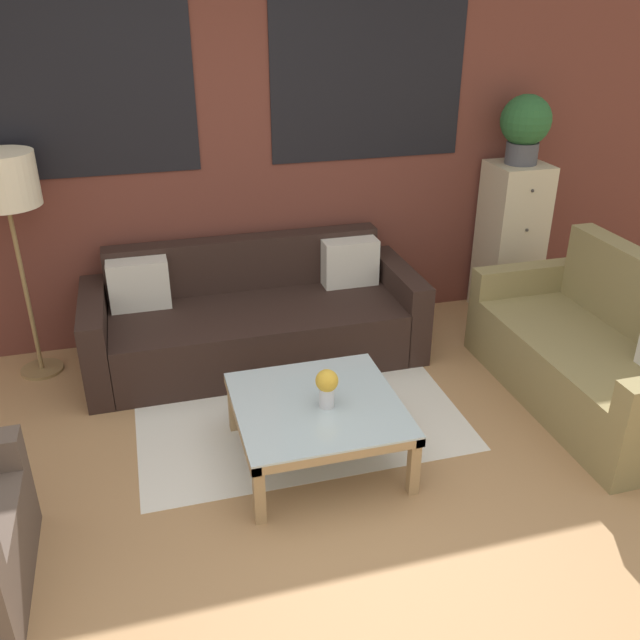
{
  "coord_description": "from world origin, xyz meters",
  "views": [
    {
      "loc": [
        -0.7,
        -2.27,
        2.39
      ],
      "look_at": [
        0.29,
        1.29,
        0.55
      ],
      "focal_mm": 38.0,
      "sensor_mm": 36.0,
      "label": 1
    }
  ],
  "objects_px": {
    "settee_vintage": "(597,357)",
    "potted_plant": "(525,125)",
    "drawer_cabinet": "(510,240)",
    "couch_dark": "(254,320)",
    "floor_lamp": "(4,187)",
    "coffee_table": "(317,411)",
    "flower_vase": "(327,386)"
  },
  "relations": [
    {
      "from": "drawer_cabinet",
      "to": "potted_plant",
      "type": "height_order",
      "value": "potted_plant"
    },
    {
      "from": "floor_lamp",
      "to": "drawer_cabinet",
      "type": "relative_size",
      "value": 1.25
    },
    {
      "from": "potted_plant",
      "to": "couch_dark",
      "type": "bearing_deg",
      "value": -174.37
    },
    {
      "from": "drawer_cabinet",
      "to": "flower_vase",
      "type": "relative_size",
      "value": 5.43
    },
    {
      "from": "couch_dark",
      "to": "floor_lamp",
      "type": "distance_m",
      "value": 1.78
    },
    {
      "from": "settee_vintage",
      "to": "potted_plant",
      "type": "relative_size",
      "value": 3.4
    },
    {
      "from": "flower_vase",
      "to": "floor_lamp",
      "type": "bearing_deg",
      "value": 137.42
    },
    {
      "from": "floor_lamp",
      "to": "flower_vase",
      "type": "distance_m",
      "value": 2.33
    },
    {
      "from": "couch_dark",
      "to": "settee_vintage",
      "type": "relative_size",
      "value": 1.35
    },
    {
      "from": "couch_dark",
      "to": "floor_lamp",
      "type": "height_order",
      "value": "floor_lamp"
    },
    {
      "from": "couch_dark",
      "to": "drawer_cabinet",
      "type": "relative_size",
      "value": 1.91
    },
    {
      "from": "potted_plant",
      "to": "drawer_cabinet",
      "type": "bearing_deg",
      "value": -90.0
    },
    {
      "from": "drawer_cabinet",
      "to": "potted_plant",
      "type": "distance_m",
      "value": 0.87
    },
    {
      "from": "coffee_table",
      "to": "potted_plant",
      "type": "xyz_separation_m",
      "value": [
        1.97,
        1.47,
        1.16
      ]
    },
    {
      "from": "flower_vase",
      "to": "couch_dark",
      "type": "bearing_deg",
      "value": 96.58
    },
    {
      "from": "settee_vintage",
      "to": "flower_vase",
      "type": "bearing_deg",
      "value": -174.74
    },
    {
      "from": "settee_vintage",
      "to": "floor_lamp",
      "type": "height_order",
      "value": "floor_lamp"
    },
    {
      "from": "settee_vintage",
      "to": "coffee_table",
      "type": "distance_m",
      "value": 1.84
    },
    {
      "from": "coffee_table",
      "to": "floor_lamp",
      "type": "xyz_separation_m",
      "value": [
        -1.57,
        1.44,
        0.97
      ]
    },
    {
      "from": "settee_vintage",
      "to": "coffee_table",
      "type": "height_order",
      "value": "settee_vintage"
    },
    {
      "from": "drawer_cabinet",
      "to": "flower_vase",
      "type": "xyz_separation_m",
      "value": [
        -1.93,
        -1.52,
        -0.1
      ]
    },
    {
      "from": "coffee_table",
      "to": "drawer_cabinet",
      "type": "distance_m",
      "value": 2.47
    },
    {
      "from": "settee_vintage",
      "to": "potted_plant",
      "type": "bearing_deg",
      "value": 84.67
    },
    {
      "from": "potted_plant",
      "to": "flower_vase",
      "type": "xyz_separation_m",
      "value": [
        -1.93,
        -1.52,
        -0.97
      ]
    },
    {
      "from": "couch_dark",
      "to": "settee_vintage",
      "type": "distance_m",
      "value": 2.26
    },
    {
      "from": "drawer_cabinet",
      "to": "potted_plant",
      "type": "relative_size",
      "value": 2.41
    },
    {
      "from": "settee_vintage",
      "to": "flower_vase",
      "type": "xyz_separation_m",
      "value": [
        -1.8,
        -0.17,
        0.19
      ]
    },
    {
      "from": "settee_vintage",
      "to": "flower_vase",
      "type": "height_order",
      "value": "settee_vintage"
    },
    {
      "from": "potted_plant",
      "to": "settee_vintage",
      "type": "bearing_deg",
      "value": -95.33
    },
    {
      "from": "floor_lamp",
      "to": "potted_plant",
      "type": "distance_m",
      "value": 3.54
    },
    {
      "from": "couch_dark",
      "to": "potted_plant",
      "type": "relative_size",
      "value": 4.59
    },
    {
      "from": "coffee_table",
      "to": "potted_plant",
      "type": "bearing_deg",
      "value": 36.84
    }
  ]
}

